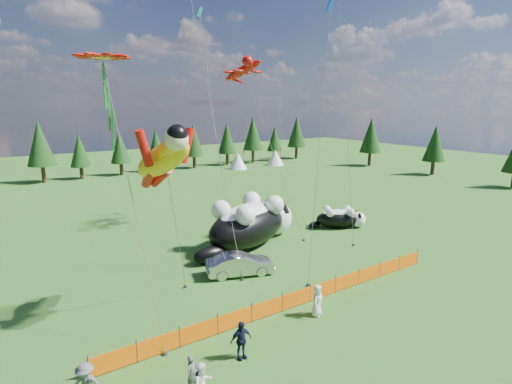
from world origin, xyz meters
TOP-DOWN VIEW (x-y plane):
  - ground at (0.00, 0.00)m, footprint 160.00×160.00m
  - safety_fence at (0.00, -3.00)m, footprint 22.06×0.06m
  - tree_line at (0.00, 45.00)m, footprint 90.00×4.00m
  - festival_tents at (11.00, 40.00)m, footprint 50.00×3.20m
  - cat_large at (3.41, 6.90)m, footprint 10.58×6.32m
  - cat_small at (12.65, 6.18)m, footprint 4.92×3.59m
  - car at (-0.41, 2.40)m, footprint 4.74×2.90m
  - spectator_a at (-7.69, -5.92)m, footprint 0.66×0.58m
  - spectator_b at (-7.67, -6.80)m, footprint 0.87×0.56m
  - spectator_c at (-5.02, -5.26)m, footprint 1.07×0.58m
  - spectator_e at (0.30, -4.35)m, footprint 1.02×0.91m
  - superhero_kite at (-6.20, 0.22)m, footprint 5.45×5.68m
  - gecko_kite at (6.07, 12.39)m, footprint 4.72×10.65m
  - flower_kite at (-8.03, 3.01)m, footprint 3.40×7.96m
  - diamond_kite_a at (-1.16, 6.98)m, footprint 0.88×6.29m
  - diamond_kite_c at (4.93, 0.44)m, footprint 3.45×2.29m
  - diamond_kite_d at (1.54, 11.10)m, footprint 1.63×6.98m

SIDE VIEW (x-z plane):
  - ground at x=0.00m, z-range 0.00..0.00m
  - safety_fence at x=0.00m, z-range -0.05..1.05m
  - car at x=-0.41m, z-range 0.00..1.47m
  - spectator_a at x=-7.69m, z-range 0.00..1.53m
  - spectator_b at x=-7.67m, z-range 0.00..1.72m
  - spectator_e at x=0.30m, z-range 0.00..1.75m
  - spectator_c at x=-5.02m, z-range 0.00..1.80m
  - cat_small at x=12.65m, z-range -0.05..1.89m
  - festival_tents at x=11.00m, z-range 0.00..2.80m
  - cat_large at x=3.41m, z-range -0.10..3.85m
  - tree_line at x=0.00m, z-range 0.00..8.00m
  - superhero_kite at x=-6.20m, z-range 3.08..13.80m
  - flower_kite at x=-8.03m, z-range 5.96..20.66m
  - gecko_kite at x=6.07m, z-range 6.00..21.97m
  - diamond_kite_c at x=4.93m, z-range 7.15..24.93m
  - diamond_kite_d at x=1.54m, z-range 7.29..26.60m
  - diamond_kite_a at x=-1.16m, z-range 7.71..27.20m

